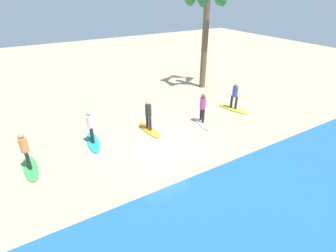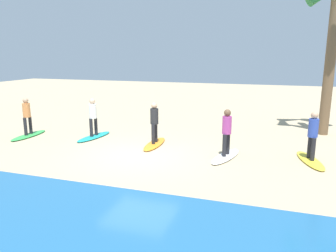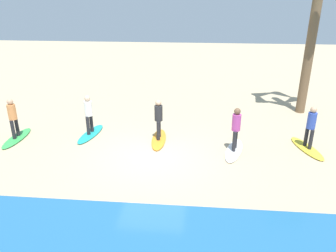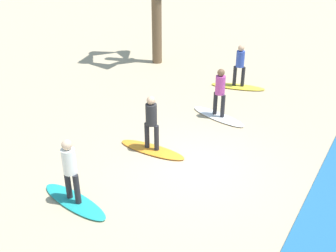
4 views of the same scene
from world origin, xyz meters
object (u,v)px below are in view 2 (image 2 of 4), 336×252
object	(u,v)px
surfboard_yellow	(310,160)
surfer_yellow	(313,132)
surfer_green	(27,113)
surfboard_white	(226,156)
surfboard_green	(29,135)
surfer_white	(227,129)
surfboard_orange	(155,144)
palm_tree	(336,4)
surfer_orange	(154,120)
surfer_teal	(93,114)
surfboard_teal	(94,137)

from	to	relation	value
surfboard_yellow	surfer_yellow	distance (m)	0.99
surfer_green	surfboard_white	bearing A→B (deg)	177.88
surfboard_white	surfboard_green	bearing A→B (deg)	-77.75
surfer_white	surfboard_yellow	bearing A→B (deg)	-170.96
surfboard_orange	palm_tree	bearing A→B (deg)	119.67
surfboard_white	surfboard_orange	xyz separation A→B (m)	(2.96, -0.74, 0.00)
surfer_orange	surfboard_green	xyz separation A→B (m)	(5.83, 0.41, -0.99)
surfboard_yellow	surfer_white	size ratio (longest dim) A/B	1.28
surfboard_orange	surfer_teal	world-z (taller)	surfer_teal
surfboard_orange	surfer_green	xyz separation A→B (m)	(5.83, 0.41, 0.99)
surfer_orange	surfer_teal	bearing A→B (deg)	-5.57
surfer_yellow	surfer_green	world-z (taller)	same
surfer_white	surfer_teal	bearing A→B (deg)	-9.84
surfer_orange	palm_tree	distance (m)	9.10
surfboard_orange	surfboard_teal	world-z (taller)	same
surfboard_white	surfer_teal	distance (m)	6.07
surfer_yellow	surfboard_orange	world-z (taller)	surfer_yellow
surfboard_orange	palm_tree	distance (m)	9.64
surfer_orange	surfer_green	xyz separation A→B (m)	(5.83, 0.41, 0.00)
surfer_teal	palm_tree	distance (m)	11.33
surfer_orange	surfboard_teal	distance (m)	3.12
surfer_yellow	surfboard_white	size ratio (longest dim) A/B	0.78
surfboard_white	surfer_orange	distance (m)	3.21
surfboard_white	surfboard_teal	xyz separation A→B (m)	(5.90, -1.02, 0.00)
surfboard_teal	surfboard_green	size ratio (longest dim) A/B	1.00
surfer_white	surfboard_green	distance (m)	8.85
surfer_orange	surfboard_teal	world-z (taller)	surfer_orange
palm_tree	surfer_teal	bearing A→B (deg)	21.49
surfer_yellow	surfboard_teal	distance (m)	8.78
surfboard_yellow	surfer_white	world-z (taller)	surfer_white
surfboard_white	surfer_orange	world-z (taller)	surfer_orange
surfboard_white	surfboard_orange	size ratio (longest dim) A/B	1.00
surfboard_white	surfboard_green	size ratio (longest dim) A/B	1.00
surfer_orange	surfer_green	size ratio (longest dim) A/B	1.00
surfer_white	surfboard_orange	world-z (taller)	surfer_white
surfboard_white	surfboard_teal	distance (m)	5.99
surfboard_white	surfer_orange	xyz separation A→B (m)	(2.96, -0.74, 0.99)
surfer_white	surfer_orange	size ratio (longest dim) A/B	1.00
surfboard_white	surfer_white	size ratio (longest dim) A/B	1.28
surfboard_yellow	surfer_teal	world-z (taller)	surfer_teal
surfer_yellow	surfer_white	world-z (taller)	same
surfer_yellow	palm_tree	bearing A→B (deg)	-102.01
palm_tree	surfboard_orange	bearing A→B (deg)	31.36
surfboard_yellow	surfboard_green	xyz separation A→B (m)	(11.59, 0.12, 0.00)
surfboard_teal	surfer_teal	size ratio (longest dim) A/B	1.28
surfboard_yellow	surfer_green	xyz separation A→B (m)	(11.59, 0.12, 0.99)
surfer_green	palm_tree	bearing A→B (deg)	-160.28
surfboard_yellow	surfboard_green	world-z (taller)	same
palm_tree	surfboard_yellow	bearing A→B (deg)	77.99
surfer_yellow	surfboard_green	distance (m)	11.64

